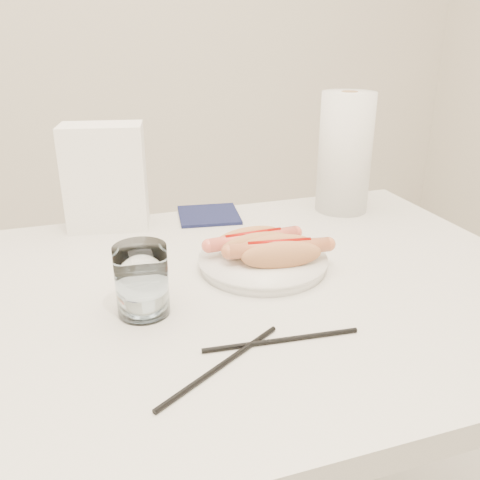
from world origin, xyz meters
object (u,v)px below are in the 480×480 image
object	(u,v)px
hotdog_left	(253,243)
napkin_box	(105,177)
hotdog_right	(279,252)
water_glass	(142,280)
plate	(263,263)
paper_towel_roll	(345,153)
table	(209,319)

from	to	relation	value
hotdog_left	napkin_box	distance (m)	0.37
hotdog_right	water_glass	distance (m)	0.26
plate	paper_towel_roll	xyz separation A→B (m)	(0.29, 0.25, 0.13)
hotdog_right	water_glass	world-z (taller)	water_glass
hotdog_left	paper_towel_roll	size ratio (longest dim) A/B	0.63
plate	hotdog_left	xyz separation A→B (m)	(-0.01, 0.03, 0.03)
hotdog_left	water_glass	distance (m)	0.25
water_glass	paper_towel_roll	distance (m)	0.63
hotdog_left	water_glass	world-z (taller)	water_glass
hotdog_right	napkin_box	size ratio (longest dim) A/B	0.81
napkin_box	water_glass	bearing A→B (deg)	-76.44
plate	napkin_box	bearing A→B (deg)	128.84
table	water_glass	world-z (taller)	water_glass
hotdog_right	paper_towel_roll	bearing A→B (deg)	52.77
hotdog_left	water_glass	size ratio (longest dim) A/B	1.57
hotdog_right	plate	bearing A→B (deg)	132.21
table	paper_towel_roll	distance (m)	0.54
plate	paper_towel_roll	world-z (taller)	paper_towel_roll
table	water_glass	distance (m)	0.17
hotdog_right	hotdog_left	bearing A→B (deg)	124.73
water_glass	napkin_box	distance (m)	0.40
paper_towel_roll	hotdog_right	bearing A→B (deg)	-134.87
hotdog_left	paper_towel_roll	distance (m)	0.38
hotdog_right	napkin_box	bearing A→B (deg)	136.13
table	plate	size ratio (longest dim) A/B	5.33
hotdog_right	table	bearing A→B (deg)	-164.81
water_glass	hotdog_right	bearing A→B (deg)	13.87
hotdog_right	paper_towel_roll	xyz separation A→B (m)	(0.27, 0.27, 0.10)
hotdog_left	napkin_box	bearing A→B (deg)	127.04
hotdog_right	paper_towel_roll	world-z (taller)	paper_towel_roll
water_glass	hotdog_left	bearing A→B (deg)	28.03
water_glass	paper_towel_roll	xyz separation A→B (m)	(0.52, 0.34, 0.08)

